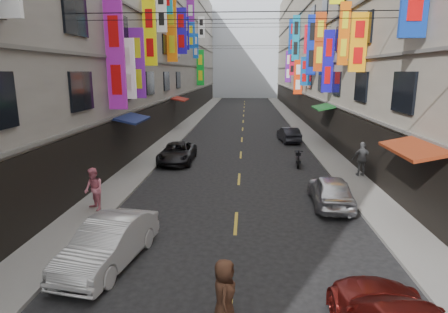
# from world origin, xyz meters

# --- Properties ---
(sidewalk_left) EXTENTS (2.00, 90.00, 0.12)m
(sidewalk_left) POSITION_xyz_m (-6.00, 42.00, 0.06)
(sidewalk_left) COLOR slate
(sidewalk_left) RESTS_ON ground
(sidewalk_right) EXTENTS (2.00, 90.00, 0.12)m
(sidewalk_right) POSITION_xyz_m (6.00, 42.00, 0.06)
(sidewalk_right) COLOR slate
(sidewalk_right) RESTS_ON ground
(building_row_left) EXTENTS (10.14, 90.00, 19.00)m
(building_row_left) POSITION_xyz_m (-11.99, 42.00, 9.49)
(building_row_left) COLOR gray
(building_row_left) RESTS_ON ground
(building_row_right) EXTENTS (10.14, 90.00, 19.00)m
(building_row_right) POSITION_xyz_m (11.99, 42.00, 9.49)
(building_row_right) COLOR #A09886
(building_row_right) RESTS_ON ground
(haze_block) EXTENTS (18.00, 8.00, 22.00)m
(haze_block) POSITION_xyz_m (0.00, 92.00, 11.00)
(haze_block) COLOR silver
(haze_block) RESTS_ON ground
(shop_signage) EXTENTS (14.00, 55.00, 12.00)m
(shop_signage) POSITION_xyz_m (-0.08, 34.55, 8.97)
(shop_signage) COLOR #0F1FB9
(shop_signage) RESTS_ON ground
(street_awnings) EXTENTS (13.99, 35.20, 0.41)m
(street_awnings) POSITION_xyz_m (-1.26, 26.00, 3.00)
(street_awnings) COLOR #154F18
(street_awnings) RESTS_ON ground
(overhead_cables) EXTENTS (14.00, 38.04, 1.24)m
(overhead_cables) POSITION_xyz_m (0.00, 30.00, 8.80)
(overhead_cables) COLOR black
(overhead_cables) RESTS_ON ground
(lane_markings) EXTENTS (0.12, 80.20, 0.01)m
(lane_markings) POSITION_xyz_m (0.00, 39.00, 0.00)
(lane_markings) COLOR gold
(lane_markings) RESTS_ON ground
(scooter_far_right) EXTENTS (0.54, 1.80, 1.14)m
(scooter_far_right) POSITION_xyz_m (3.54, 27.09, 0.44)
(scooter_far_right) COLOR black
(scooter_far_right) RESTS_ON ground
(car_left_mid) EXTENTS (2.13, 4.35, 1.37)m
(car_left_mid) POSITION_xyz_m (-3.69, 14.66, 0.69)
(car_left_mid) COLOR silver
(car_left_mid) RESTS_ON ground
(car_left_far) EXTENTS (2.08, 4.45, 1.23)m
(car_left_far) POSITION_xyz_m (-4.00, 27.62, 0.62)
(car_left_far) COLOR black
(car_left_far) RESTS_ON ground
(car_right_mid) EXTENTS (1.73, 3.99, 1.34)m
(car_right_mid) POSITION_xyz_m (4.00, 20.19, 0.67)
(car_right_mid) COLOR silver
(car_right_mid) RESTS_ON ground
(car_right_far) EXTENTS (1.73, 3.83, 1.22)m
(car_right_far) POSITION_xyz_m (3.85, 35.24, 0.61)
(car_right_far) COLOR #212228
(car_right_far) RESTS_ON ground
(pedestrian_lfar) EXTENTS (1.02, 1.01, 1.75)m
(pedestrian_lfar) POSITION_xyz_m (-5.79, 18.75, 1.00)
(pedestrian_lfar) COLOR pink
(pedestrian_lfar) RESTS_ON sidewalk_left
(pedestrian_rfar) EXTENTS (1.14, 0.71, 1.86)m
(pedestrian_rfar) POSITION_xyz_m (6.60, 24.63, 1.05)
(pedestrian_rfar) COLOR #5E5F61
(pedestrian_rfar) RESTS_ON sidewalk_right
(pedestrian_crossing) EXTENTS (0.57, 0.83, 1.68)m
(pedestrian_crossing) POSITION_xyz_m (-0.09, 11.95, 0.84)
(pedestrian_crossing) COLOR #492B1D
(pedestrian_crossing) RESTS_ON ground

